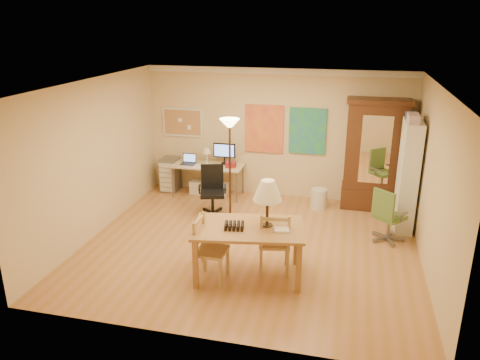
% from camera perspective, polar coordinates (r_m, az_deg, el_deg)
% --- Properties ---
extents(floor, '(5.50, 5.50, 0.00)m').
position_cam_1_polar(floor, '(7.98, 1.24, -7.99)').
color(floor, '#AF793E').
rests_on(floor, ground).
extents(crown_molding, '(5.50, 0.08, 0.12)m').
position_cam_1_polar(crown_molding, '(9.57, 4.59, 13.09)').
color(crown_molding, white).
rests_on(crown_molding, floor).
extents(corkboard, '(0.90, 0.04, 0.62)m').
position_cam_1_polar(corkboard, '(10.29, -7.00, 7.00)').
color(corkboard, tan).
rests_on(corkboard, floor).
extents(art_panel_left, '(0.80, 0.04, 1.00)m').
position_cam_1_polar(art_panel_left, '(9.82, 2.97, 6.24)').
color(art_panel_left, '#F7AA29').
rests_on(art_panel_left, floor).
extents(art_panel_right, '(0.75, 0.04, 0.95)m').
position_cam_1_polar(art_panel_right, '(9.70, 8.23, 5.91)').
color(art_panel_right, teal).
rests_on(art_panel_right, floor).
extents(dining_table, '(1.72, 1.20, 1.49)m').
position_cam_1_polar(dining_table, '(6.72, 1.88, -4.52)').
color(dining_table, brown).
rests_on(dining_table, floor).
extents(ladder_chair_back, '(0.53, 0.51, 0.98)m').
position_cam_1_polar(ladder_chair_back, '(7.03, 4.21, -7.82)').
color(ladder_chair_back, tan).
rests_on(ladder_chair_back, floor).
extents(ladder_chair_left, '(0.44, 0.46, 0.97)m').
position_cam_1_polar(ladder_chair_left, '(6.85, -3.73, -8.65)').
color(ladder_chair_left, tan).
rests_on(ladder_chair_left, floor).
extents(torchiere_lamp, '(0.36, 0.36, 1.97)m').
position_cam_1_polar(torchiere_lamp, '(8.32, -1.26, 4.83)').
color(torchiere_lamp, '#3B2517').
rests_on(torchiere_lamp, floor).
extents(computer_desk, '(1.51, 0.66, 1.14)m').
position_cam_1_polar(computer_desk, '(10.07, -3.71, 0.44)').
color(computer_desk, tan).
rests_on(computer_desk, floor).
extents(office_chair_black, '(0.60, 0.60, 0.98)m').
position_cam_1_polar(office_chair_black, '(9.09, -3.36, -2.71)').
color(office_chair_black, black).
rests_on(office_chair_black, floor).
extents(office_chair_green, '(0.61, 0.61, 0.95)m').
position_cam_1_polar(office_chair_green, '(8.42, 17.48, -5.49)').
color(office_chair_green, slate).
rests_on(office_chair_green, floor).
extents(drawer_cart, '(0.37, 0.44, 0.74)m').
position_cam_1_polar(drawer_cart, '(10.45, -8.52, 0.68)').
color(drawer_cart, slate).
rests_on(drawer_cart, floor).
extents(armoire, '(1.20, 0.57, 2.20)m').
position_cam_1_polar(armoire, '(9.58, 15.97, 2.13)').
color(armoire, '#361D0E').
rests_on(armoire, floor).
extents(bookshelf, '(0.30, 0.79, 1.98)m').
position_cam_1_polar(bookshelf, '(8.78, 19.74, 0.40)').
color(bookshelf, white).
rests_on(bookshelf, floor).
extents(wastebin, '(0.32, 0.32, 0.40)m').
position_cam_1_polar(wastebin, '(9.54, 9.59, -2.27)').
color(wastebin, silver).
rests_on(wastebin, floor).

